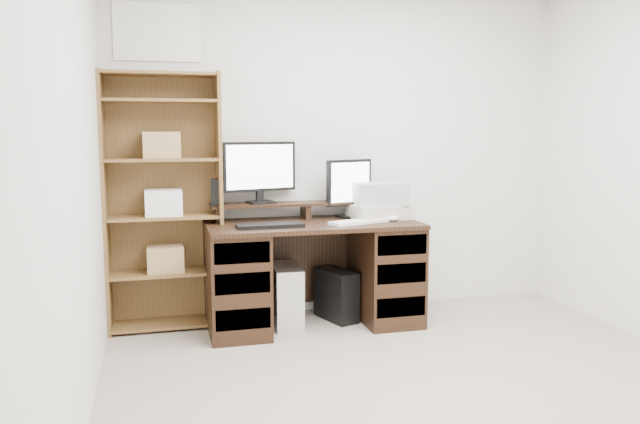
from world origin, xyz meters
name	(u,v)px	position (x,y,z in m)	size (l,w,h in m)	color
room	(466,163)	(0.00, 0.00, 1.25)	(3.54, 4.04, 2.54)	#A29382
desk	(312,272)	(-0.33, 1.64, 0.39)	(1.50, 0.70, 0.75)	black
riser_shelf	(306,206)	(-0.33, 1.85, 0.84)	(1.40, 0.22, 0.12)	black
monitor_wide	(260,169)	(-0.66, 1.87, 1.12)	(0.55, 0.20, 0.45)	black
monitor_small	(349,186)	(0.00, 1.82, 0.99)	(0.38, 0.21, 0.43)	black
speaker	(217,192)	(-0.98, 1.82, 0.97)	(0.08, 0.08, 0.19)	black
keyboard_black	(270,225)	(-0.66, 1.48, 0.76)	(0.45, 0.15, 0.03)	black
keyboard_white	(359,222)	(-0.02, 1.51, 0.76)	(0.46, 0.14, 0.02)	white
mouse	(392,218)	(0.24, 1.54, 0.77)	(0.10, 0.07, 0.04)	white
printer	(380,212)	(0.20, 1.69, 0.80)	(0.42, 0.31, 0.10)	#B8B3A1
basket	(380,194)	(0.20, 1.69, 0.93)	(0.37, 0.27, 0.16)	#9FA5AA
tower_silver	(286,295)	(-0.51, 1.68, 0.22)	(0.19, 0.43, 0.43)	silver
tower_black	(336,295)	(-0.13, 1.71, 0.19)	(0.27, 0.41, 0.37)	black
bookshelf	(164,200)	(-1.35, 1.86, 0.92)	(0.80, 0.30, 1.80)	brown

